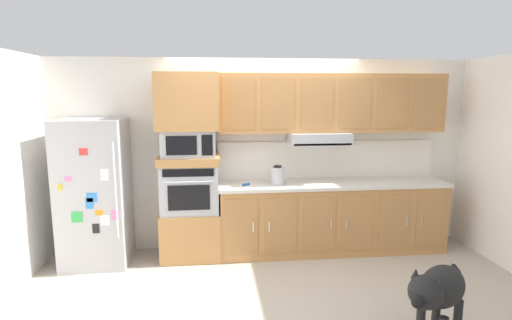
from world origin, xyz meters
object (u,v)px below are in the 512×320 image
dog (438,290)px  built_in_oven (190,187)px  screwdriver (246,184)px  electric_kettle (278,175)px  microwave (189,143)px  refrigerator (95,192)px

dog → built_in_oven: bearing=-85.5°
screwdriver → electric_kettle: bearing=3.1°
microwave → screwdriver: size_ratio=3.90×
refrigerator → electric_kettle: (2.23, 0.02, 0.15)m
screwdriver → electric_kettle: electric_kettle is taller
built_in_oven → screwdriver: 0.70m
refrigerator → built_in_oven: size_ratio=2.51×
refrigerator → electric_kettle: size_ratio=7.33×
microwave → electric_kettle: 1.18m
screwdriver → dog: bearing=-55.1°
built_in_oven → electric_kettle: 1.10m
built_in_oven → screwdriver: built_in_oven is taller
microwave → electric_kettle: bearing=-2.5°
screwdriver → dog: 2.50m
screwdriver → refrigerator: bearing=180.0°
electric_kettle → refrigerator: bearing=-179.5°
dog → microwave: bearing=-85.5°
refrigerator → screwdriver: size_ratio=10.67×
microwave → electric_kettle: (1.10, -0.05, -0.43)m
screwdriver → dog: (1.40, -2.02, -0.46)m
refrigerator → dog: size_ratio=2.14×
electric_kettle → dog: size_ratio=0.29×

